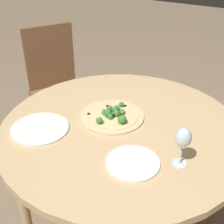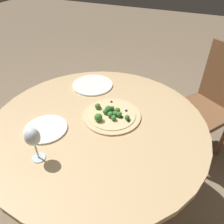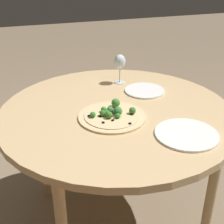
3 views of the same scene
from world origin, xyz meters
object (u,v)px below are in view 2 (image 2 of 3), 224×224
pizza (111,115)px  plate_near (93,85)px  chair (209,102)px  plate_far (46,129)px  wine_glass (33,138)px

pizza → plate_near: pizza is taller
chair → plate_far: (1.01, -0.80, 0.25)m
plate_far → wine_glass: bearing=27.7°
chair → pizza: size_ratio=2.98×
plate_near → plate_far: same height
pizza → wine_glass: (0.41, -0.18, 0.12)m
wine_glass → pizza: bearing=156.1°
chair → pizza: chair is taller
wine_glass → plate_far: size_ratio=0.78×
plate_near → chair: bearing=122.9°
plate_near → pizza: bearing=44.7°
wine_glass → plate_near: 0.68m
plate_far → plate_near: bearing=178.1°
plate_near → plate_far: 0.50m
pizza → plate_near: 0.36m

